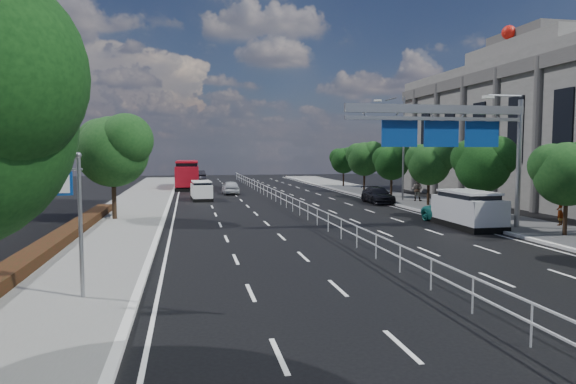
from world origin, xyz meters
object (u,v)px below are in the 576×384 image
object	(u,v)px
near_car_dark	(198,176)
parked_car_teal	(453,213)
near_car_silver	(231,187)
silver_minivan	(468,210)
parked_car_dark	(378,195)
toilet_sign	(63,201)
pedestrian_b	(417,189)
red_bus	(187,174)
overhead_gantry	(455,128)
pedestrian_a	(560,212)
white_minivan	(201,191)

from	to	relation	value
near_car_dark	parked_car_teal	bearing A→B (deg)	98.93
near_car_silver	silver_minivan	xyz separation A→B (m)	(11.45, -25.87, 0.35)
near_car_silver	parked_car_dark	distance (m)	16.33
toilet_sign	pedestrian_b	xyz separation A→B (m)	(22.74, 25.25, -1.82)
red_bus	parked_car_teal	xyz separation A→B (m)	(15.80, -33.37, -1.09)
overhead_gantry	red_bus	bearing A→B (deg)	111.49
toilet_sign	parked_car_dark	bearing A→B (deg)	52.88
pedestrian_b	toilet_sign	bearing A→B (deg)	92.77
silver_minivan	pedestrian_b	size ratio (longest dim) A/B	2.58
toilet_sign	red_bus	size ratio (longest dim) A/B	0.40
near_car_silver	silver_minivan	size ratio (longest dim) A/B	0.79
parked_car_dark	pedestrian_a	bearing A→B (deg)	-69.73
near_car_silver	silver_minivan	bearing A→B (deg)	113.66
overhead_gantry	near_car_silver	distance (m)	29.20
overhead_gantry	silver_minivan	world-z (taller)	overhead_gantry
toilet_sign	red_bus	world-z (taller)	toilet_sign
parked_car_dark	near_car_dark	bearing A→B (deg)	113.87
silver_minivan	pedestrian_b	distance (m)	14.47
overhead_gantry	parked_car_teal	size ratio (longest dim) A/B	2.33
silver_minivan	toilet_sign	bearing A→B (deg)	-149.28
red_bus	near_car_dark	distance (m)	14.77
overhead_gantry	near_car_silver	xyz separation A→B (m)	(-9.89, 27.03, -4.92)
near_car_silver	pedestrian_a	bearing A→B (deg)	121.28
toilet_sign	silver_minivan	xyz separation A→B (m)	(19.25, 11.21, -1.91)
overhead_gantry	parked_car_dark	distance (m)	16.23
parked_car_teal	white_minivan	bearing A→B (deg)	121.96
toilet_sign	pedestrian_b	distance (m)	34.03
silver_minivan	parked_car_teal	distance (m)	1.70
near_car_dark	silver_minivan	distance (m)	51.69
red_bus	parked_car_teal	bearing A→B (deg)	-64.05
near_car_silver	parked_car_teal	bearing A→B (deg)	115.08
overhead_gantry	parked_car_teal	bearing A→B (deg)	60.88
overhead_gantry	pedestrian_a	world-z (taller)	overhead_gantry
red_bus	parked_car_teal	distance (m)	36.93
near_car_dark	pedestrian_a	distance (m)	54.39
near_car_dark	parked_car_teal	world-z (taller)	near_car_dark
silver_minivan	parked_car_dark	xyz separation A→B (m)	(0.00, 14.23, -0.37)
white_minivan	pedestrian_a	distance (m)	28.67
red_bus	parked_car_dark	size ratio (longest dim) A/B	2.38
near_car_dark	parked_car_teal	distance (m)	50.11
near_car_dark	pedestrian_a	bearing A→B (deg)	103.25
silver_minivan	pedestrian_a	size ratio (longest dim) A/B	3.20
red_bus	parked_car_dark	xyz separation A→B (m)	(15.80, -20.78, -1.03)
near_car_dark	silver_minivan	size ratio (longest dim) A/B	0.95
silver_minivan	pedestrian_b	world-z (taller)	pedestrian_b
toilet_sign	parked_car_dark	size ratio (longest dim) A/B	0.94
silver_minivan	parked_car_dark	size ratio (longest dim) A/B	1.10
parked_car_dark	pedestrian_a	size ratio (longest dim) A/B	2.90
pedestrian_a	white_minivan	bearing A→B (deg)	-83.77
overhead_gantry	pedestrian_a	bearing A→B (deg)	0.12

